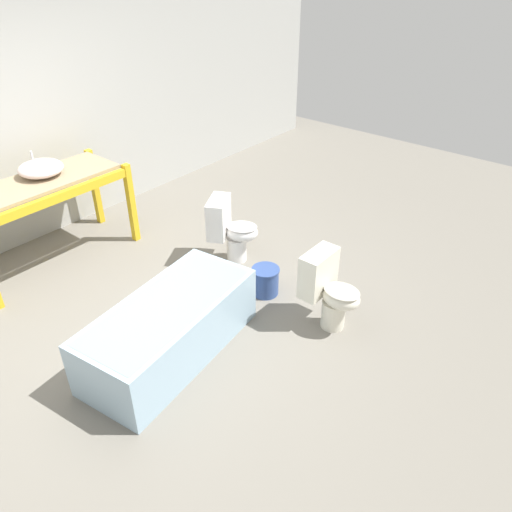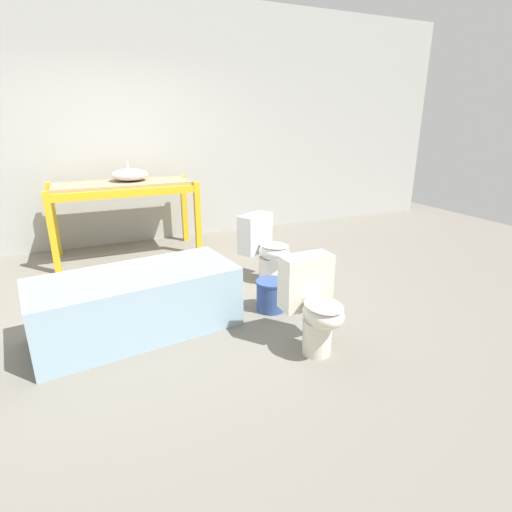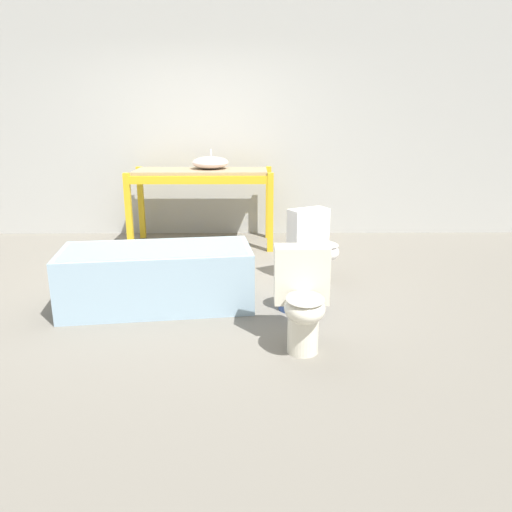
% 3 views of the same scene
% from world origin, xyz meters
% --- Properties ---
extents(ground_plane, '(12.00, 12.00, 0.00)m').
position_xyz_m(ground_plane, '(0.00, 0.00, 0.00)').
color(ground_plane, slate).
extents(shelving_rack, '(1.73, 0.75, 0.93)m').
position_xyz_m(shelving_rack, '(0.07, 1.57, 0.78)').
color(shelving_rack, gold).
rests_on(shelving_rack, ground_plane).
extents(sink_basin, '(0.44, 0.46, 0.23)m').
position_xyz_m(sink_basin, '(0.18, 1.65, 1.01)').
color(sink_basin, silver).
rests_on(sink_basin, shelving_rack).
extents(bathtub_main, '(1.65, 0.89, 0.51)m').
position_xyz_m(bathtub_main, '(-0.12, -0.50, 0.29)').
color(bathtub_main, '#99B7CC').
rests_on(bathtub_main, ground_plane).
extents(toilet_near, '(0.54, 0.61, 0.71)m').
position_xyz_m(toilet_near, '(1.29, 0.09, 0.38)').
color(toilet_near, white).
rests_on(toilet_near, ground_plane).
extents(toilet_far, '(0.38, 0.51, 0.71)m').
position_xyz_m(toilet_far, '(1.03, -1.30, 0.38)').
color(toilet_far, silver).
rests_on(toilet_far, ground_plane).
extents(bucket_white, '(0.28, 0.28, 0.28)m').
position_xyz_m(bucket_white, '(1.03, -0.59, 0.15)').
color(bucket_white, '#334C8C').
rests_on(bucket_white, ground_plane).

